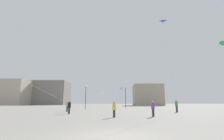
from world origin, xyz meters
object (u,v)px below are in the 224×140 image
person_in_black (70,106)px  kite_magenta_diamond (121,88)px  person_in_yellow (114,109)px  lamppost_east (126,94)px  person_in_green (177,105)px  building_centre_hall (52,93)px  person_in_grey (68,106)px  building_left_hall (10,92)px  kite_cobalt_delta (164,24)px  person_in_purple (153,108)px  building_right_hall (148,95)px  lamppost_west (86,93)px  kite_emerald_diamond (224,43)px

person_in_black → kite_magenta_diamond: kite_magenta_diamond is taller
person_in_yellow → lamppost_east: lamppost_east is taller
person_in_green → building_centre_hall: bearing=73.0°
person_in_green → lamppost_east: lamppost_east is taller
person_in_grey → building_centre_hall: building_centre_hall is taller
building_left_hall → kite_cobalt_delta: bearing=-43.2°
building_left_hall → lamppost_east: bearing=-37.7°
person_in_green → person_in_black: size_ratio=1.06×
person_in_purple → lamppost_east: (-0.93, 23.57, 2.74)m
building_right_hall → lamppost_west: size_ratio=2.43×
person_in_grey → lamppost_west: 13.11m
building_right_hall → building_left_hall: bearing=172.9°
kite_cobalt_delta → building_left_hall: size_ratio=0.75×
kite_cobalt_delta → building_right_hall: kite_cobalt_delta is taller
building_centre_hall → lamppost_east: size_ratio=3.63×
person_in_grey → kite_emerald_diamond: size_ratio=0.20×
person_in_purple → person_in_black: person_in_black is taller
kite_emerald_diamond → building_right_hall: 56.64m
person_in_yellow → person_in_grey: (-7.46, 9.83, 0.08)m
kite_magenta_diamond → kite_cobalt_delta: 21.12m
person_in_green → building_centre_hall: building_centre_hall is taller
person_in_yellow → person_in_green: size_ratio=0.86×
kite_cobalt_delta → building_left_hall: 88.42m
person_in_black → lamppost_west: bearing=150.6°
kite_magenta_diamond → person_in_black: bearing=-110.1°
person_in_grey → building_right_hall: size_ratio=0.13×
person_in_grey → lamppost_east: bearing=-77.5°
kite_emerald_diamond → lamppost_west: (-21.87, 18.29, -5.84)m
person_in_black → building_left_hall: building_left_hall is taller
kite_magenta_diamond → building_right_hall: size_ratio=1.33×
kite_magenta_diamond → kite_cobalt_delta: (6.74, -17.41, 9.88)m
kite_emerald_diamond → building_left_hall: 96.19m
person_in_grey → person_in_black: 5.15m
kite_magenta_diamond → building_centre_hall: size_ratio=0.89×
person_in_grey → person_in_black: (1.61, -4.89, 0.01)m
person_in_green → kite_cobalt_delta: bearing=88.1°
person_in_purple → building_centre_hall: size_ratio=0.08×
kite_emerald_diamond → lamppost_east: 24.14m
person_in_grey → kite_emerald_diamond: bearing=-144.9°
building_left_hall → building_right_hall: size_ratio=1.46×
kite_magenta_diamond → building_centre_hall: building_centre_hall is taller
building_centre_hall → lamppost_east: building_centre_hall is taller
person_in_yellow → person_in_black: bearing=133.8°
person_in_black → kite_magenta_diamond: bearing=128.0°
person_in_yellow → building_right_hall: 63.17m
kite_magenta_diamond → lamppost_east: (1.06, -2.43, -1.62)m
kite_magenta_diamond → lamppost_east: size_ratio=3.24×
person_in_yellow → building_left_hall: (-55.26, 69.72, 5.82)m
person_in_purple → person_in_black: size_ratio=0.95×
person_in_yellow → building_right_hall: bearing=68.6°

